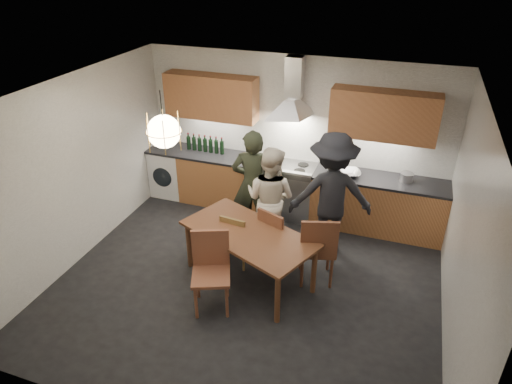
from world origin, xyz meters
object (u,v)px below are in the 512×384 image
(person_right, at_px, (331,194))
(stock_pot, at_px, (407,178))
(person_mid, at_px, (270,198))
(dining_table, at_px, (249,238))
(mixing_bowl, at_px, (349,173))
(wine_bottles, at_px, (205,143))
(chair_back_left, at_px, (236,237))
(chair_front, at_px, (211,265))
(person_left, at_px, (253,185))

(person_right, distance_m, stock_pot, 1.27)
(person_mid, distance_m, person_right, 0.88)
(dining_table, bearing_deg, mixing_bowl, 83.98)
(dining_table, relative_size, wine_bottles, 2.85)
(chair_back_left, bearing_deg, chair_front, 95.66)
(chair_front, xyz_separation_m, person_right, (1.15, 1.66, 0.34))
(person_mid, bearing_deg, dining_table, 99.75)
(stock_pot, bearing_deg, person_right, -140.69)
(person_mid, distance_m, mixing_bowl, 1.35)
(chair_front, distance_m, wine_bottles, 2.82)
(chair_front, distance_m, mixing_bowl, 2.73)
(person_left, bearing_deg, dining_table, 94.18)
(person_right, bearing_deg, mixing_bowl, -117.12)
(chair_front, bearing_deg, person_right, 33.27)
(person_right, height_order, wine_bottles, person_right)
(chair_back_left, relative_size, person_mid, 0.52)
(chair_back_left, relative_size, chair_front, 0.81)
(person_right, xyz_separation_m, wine_bottles, (-2.36, 0.84, 0.12))
(dining_table, height_order, chair_front, chair_front)
(dining_table, xyz_separation_m, person_left, (-0.33, 1.08, 0.20))
(chair_front, height_order, person_mid, person_mid)
(dining_table, relative_size, mixing_bowl, 5.77)
(mixing_bowl, bearing_deg, wine_bottles, 177.14)
(dining_table, bearing_deg, stock_pot, 68.73)
(person_left, height_order, wine_bottles, person_left)
(chair_back_left, relative_size, mixing_bowl, 2.42)
(person_left, bearing_deg, stock_pot, -172.51)
(person_left, xyz_separation_m, stock_pot, (2.18, 0.80, 0.10))
(person_left, distance_m, mixing_bowl, 1.51)
(chair_back_left, distance_m, person_right, 1.49)
(chair_front, height_order, stock_pot, stock_pot)
(mixing_bowl, bearing_deg, person_mid, -137.42)
(chair_back_left, bearing_deg, person_right, -136.91)
(person_mid, relative_size, stock_pot, 8.45)
(chair_back_left, bearing_deg, person_mid, -107.25)
(person_left, xyz_separation_m, wine_bottles, (-1.16, 0.84, 0.18))
(person_mid, height_order, person_right, person_right)
(dining_table, xyz_separation_m, person_mid, (0.01, 0.88, 0.14))
(dining_table, distance_m, person_mid, 0.89)
(chair_back_left, bearing_deg, person_left, -80.02)
(dining_table, xyz_separation_m, mixing_bowl, (1.00, 1.79, 0.28))
(chair_back_left, distance_m, chair_front, 0.82)
(chair_front, height_order, person_right, person_right)
(chair_front, relative_size, person_mid, 0.64)
(person_mid, bearing_deg, wine_bottles, -23.84)
(dining_table, bearing_deg, chair_back_left, 164.17)
(chair_back_left, distance_m, mixing_bowl, 2.07)
(chair_back_left, relative_size, person_left, 0.48)
(person_mid, xyz_separation_m, stock_pot, (1.83, 1.00, 0.17))
(person_mid, bearing_deg, chair_back_left, 77.08)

